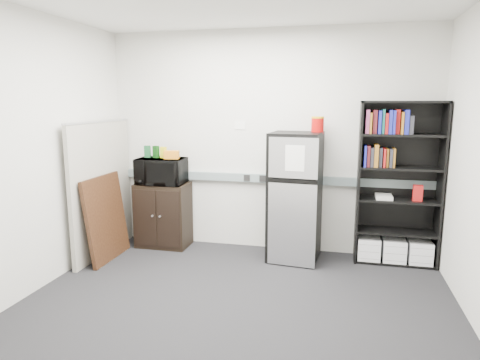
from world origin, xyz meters
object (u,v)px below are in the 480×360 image
(cubicle_partition, at_px, (102,188))
(microwave, at_px, (161,171))
(refrigerator, at_px, (295,197))
(bookshelf, at_px, (398,185))
(cabinet, at_px, (163,215))

(cubicle_partition, bearing_deg, microwave, 34.26)
(refrigerator, bearing_deg, cubicle_partition, -166.19)
(bookshelf, distance_m, microwave, 2.84)
(bookshelf, height_order, refrigerator, bookshelf)
(refrigerator, bearing_deg, cabinet, -177.40)
(cubicle_partition, height_order, refrigerator, cubicle_partition)
(cabinet, xyz_separation_m, refrigerator, (1.69, -0.08, 0.34))
(bookshelf, bearing_deg, refrigerator, -172.82)
(cabinet, relative_size, refrigerator, 0.55)
(cabinet, bearing_deg, microwave, -90.00)
(cabinet, height_order, microwave, microwave)
(cubicle_partition, bearing_deg, bookshelf, 8.06)
(bookshelf, xyz_separation_m, refrigerator, (-1.15, -0.14, -0.16))
(cabinet, xyz_separation_m, microwave, (0.00, -0.02, 0.57))
(microwave, bearing_deg, cubicle_partition, -147.78)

